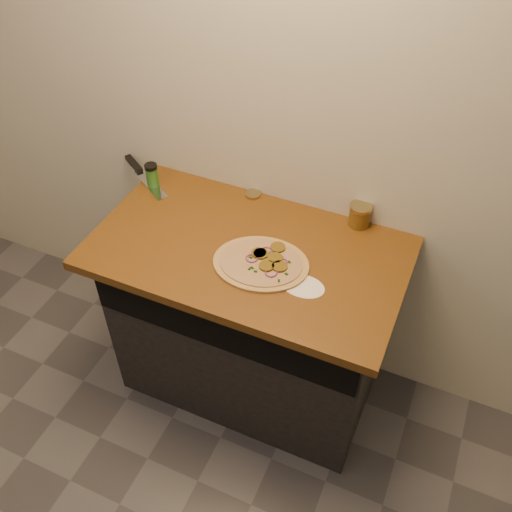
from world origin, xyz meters
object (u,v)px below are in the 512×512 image
at_px(pizza, 262,263).
at_px(spice_shaker, 152,175).
at_px(chefs_knife, 141,173).
at_px(salsa_jar, 360,215).

height_order(pizza, spice_shaker, spice_shaker).
distance_m(pizza, chefs_knife, 0.77).
bearing_deg(salsa_jar, chefs_knife, -176.48).
bearing_deg(spice_shaker, chefs_knife, 151.18).
height_order(pizza, chefs_knife, pizza).
relative_size(salsa_jar, spice_shaker, 0.89).
bearing_deg(chefs_knife, pizza, -23.16).
height_order(pizza, salsa_jar, salsa_jar).
bearing_deg(spice_shaker, pizza, -22.28).
bearing_deg(pizza, salsa_jar, 54.14).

